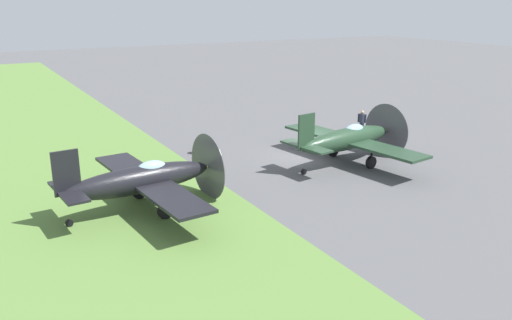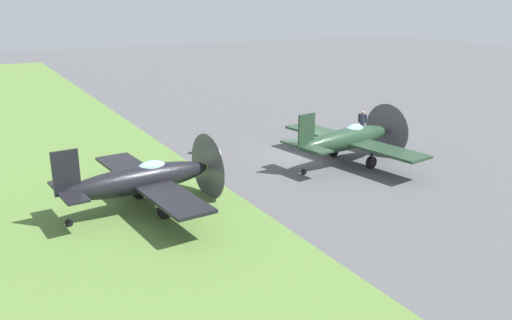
{
  "view_description": "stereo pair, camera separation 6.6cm",
  "coord_description": "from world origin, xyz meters",
  "px_view_note": "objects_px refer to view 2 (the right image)",
  "views": [
    {
      "loc": [
        25.21,
        -17.61,
        9.07
      ],
      "look_at": [
        2.96,
        -5.08,
        1.29
      ],
      "focal_mm": 37.19,
      "sensor_mm": 36.0,
      "label": 1
    },
    {
      "loc": [
        25.24,
        -17.55,
        9.07
      ],
      "look_at": [
        2.96,
        -5.08,
        1.29
      ],
      "focal_mm": 37.19,
      "sensor_mm": 36.0,
      "label": 2
    }
  ],
  "objects_px": {
    "airplane_lead": "(349,139)",
    "fuel_drum": "(202,147)",
    "ground_crew_chief": "(362,122)",
    "airplane_wingman": "(143,179)"
  },
  "relations": [
    {
      "from": "airplane_lead",
      "to": "fuel_drum",
      "type": "height_order",
      "value": "airplane_lead"
    },
    {
      "from": "airplane_lead",
      "to": "ground_crew_chief",
      "type": "height_order",
      "value": "airplane_lead"
    },
    {
      "from": "airplane_wingman",
      "to": "ground_crew_chief",
      "type": "bearing_deg",
      "value": 103.67
    },
    {
      "from": "fuel_drum",
      "to": "ground_crew_chief",
      "type": "bearing_deg",
      "value": 84.21
    },
    {
      "from": "airplane_lead",
      "to": "ground_crew_chief",
      "type": "relative_size",
      "value": 5.67
    },
    {
      "from": "ground_crew_chief",
      "to": "fuel_drum",
      "type": "distance_m",
      "value": 11.62
    },
    {
      "from": "airplane_lead",
      "to": "fuel_drum",
      "type": "xyz_separation_m",
      "value": [
        -5.9,
        -6.53,
        -1.0
      ]
    },
    {
      "from": "ground_crew_chief",
      "to": "fuel_drum",
      "type": "height_order",
      "value": "ground_crew_chief"
    },
    {
      "from": "airplane_lead",
      "to": "ground_crew_chief",
      "type": "xyz_separation_m",
      "value": [
        -4.73,
        5.02,
        -0.54
      ]
    },
    {
      "from": "airplane_lead",
      "to": "fuel_drum",
      "type": "distance_m",
      "value": 8.85
    }
  ]
}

